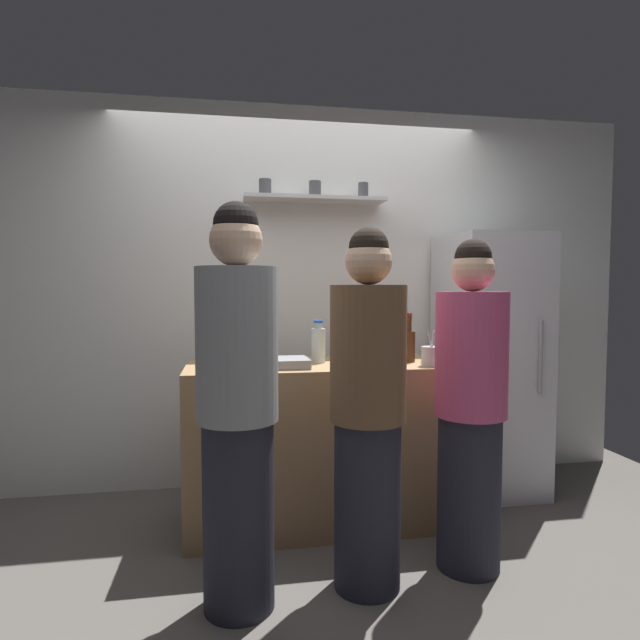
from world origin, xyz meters
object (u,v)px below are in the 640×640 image
at_px(wine_bottle_dark_glass, 364,342).
at_px(wine_bottle_green_glass, 397,339).
at_px(baking_pan, 277,363).
at_px(person_grey_hoodie, 238,410).
at_px(wine_bottle_pale_glass, 224,347).
at_px(refrigerator, 489,363).
at_px(person_pink_top, 470,409).
at_px(wine_bottle_amber_glass, 409,344).
at_px(utensil_holder, 430,356).
at_px(person_brown_jacket, 368,413).
at_px(water_bottle_plastic, 318,344).

bearing_deg(wine_bottle_dark_glass, wine_bottle_green_glass, 26.31).
relative_size(baking_pan, person_grey_hoodie, 0.20).
bearing_deg(wine_bottle_green_glass, wine_bottle_pale_glass, -159.97).
bearing_deg(person_grey_hoodie, baking_pan, -85.68).
distance_m(refrigerator, wine_bottle_green_glass, 0.70).
distance_m(person_grey_hoodie, person_pink_top, 1.11).
bearing_deg(wine_bottle_pale_glass, wine_bottle_amber_glass, 6.88).
xyz_separation_m(utensil_holder, person_pink_top, (0.04, -0.42, -0.20)).
bearing_deg(person_pink_top, wine_bottle_dark_glass, 57.13).
relative_size(wine_bottle_pale_glass, person_pink_top, 0.20).
distance_m(wine_bottle_green_glass, person_pink_top, 0.90).
distance_m(wine_bottle_amber_glass, wine_bottle_green_glass, 0.27).
height_order(baking_pan, person_brown_jacket, person_brown_jacket).
distance_m(wine_bottle_pale_glass, person_grey_hoodie, 0.64).
relative_size(refrigerator, wine_bottle_amber_glass, 5.93).
relative_size(baking_pan, utensil_holder, 1.65).
bearing_deg(person_brown_jacket, utensil_holder, 143.49).
bearing_deg(wine_bottle_green_glass, baking_pan, -156.14).
bearing_deg(wine_bottle_green_glass, wine_bottle_amber_glass, -93.31).
bearing_deg(person_grey_hoodie, wine_bottle_pale_glass, -60.85).
bearing_deg(refrigerator, person_pink_top, -122.00).
bearing_deg(baking_pan, water_bottle_plastic, 30.44).
bearing_deg(wine_bottle_green_glass, person_brown_jacket, -115.29).
bearing_deg(wine_bottle_pale_glass, wine_bottle_dark_glass, 17.99).
bearing_deg(utensil_holder, person_grey_hoodie, -152.60).
xyz_separation_m(wine_bottle_dark_glass, wine_bottle_green_glass, (0.25, 0.13, 0.00)).
relative_size(utensil_holder, person_brown_jacket, 0.13).
bearing_deg(wine_bottle_green_glass, refrigerator, 6.14).
bearing_deg(refrigerator, wine_bottle_amber_glass, -153.74).
distance_m(utensil_holder, wine_bottle_pale_glass, 1.13).
bearing_deg(utensil_holder, water_bottle_plastic, 158.04).
xyz_separation_m(utensil_holder, wine_bottle_dark_glass, (-0.30, 0.32, 0.05)).
bearing_deg(person_pink_top, wine_bottle_pale_glass, 100.58).
xyz_separation_m(utensil_holder, wine_bottle_green_glass, (-0.05, 0.44, 0.06)).
relative_size(water_bottle_plastic, person_grey_hoodie, 0.14).
xyz_separation_m(person_grey_hoodie, person_brown_jacket, (0.58, 0.06, -0.05)).
height_order(baking_pan, wine_bottle_green_glass, wine_bottle_green_glass).
xyz_separation_m(refrigerator, person_pink_top, (-0.58, -0.93, -0.07)).
distance_m(refrigerator, baking_pan, 1.52).
relative_size(baking_pan, wine_bottle_dark_glass, 1.21).
bearing_deg(wine_bottle_amber_glass, wine_bottle_pale_glass, -173.12).
bearing_deg(wine_bottle_dark_glass, utensil_holder, -46.56).
height_order(baking_pan, wine_bottle_dark_glass, wine_bottle_dark_glass).
bearing_deg(wine_bottle_pale_glass, person_grey_hoodie, -84.32).
relative_size(utensil_holder, person_pink_top, 0.13).
bearing_deg(water_bottle_plastic, wine_bottle_amber_glass, -6.58).
xyz_separation_m(baking_pan, person_pink_top, (0.88, -0.51, -0.17)).
height_order(wine_bottle_pale_glass, water_bottle_plastic, wine_bottle_pale_glass).
height_order(refrigerator, wine_bottle_amber_glass, refrigerator).
bearing_deg(person_pink_top, person_grey_hoodie, 129.40).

